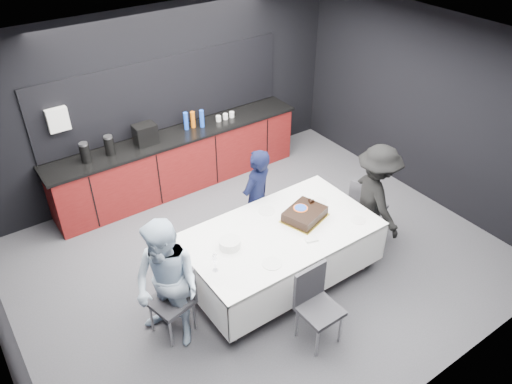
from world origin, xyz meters
The scene contains 18 objects.
ground centered at (0.00, 0.00, 0.00)m, with size 6.00×6.00×0.00m, color #48484D.
room_shell centered at (0.00, 0.00, 1.86)m, with size 6.04×5.04×2.82m.
kitchenette centered at (-0.02, 2.22, 0.54)m, with size 4.10×0.64×2.05m.
party_table centered at (0.00, -0.40, 0.64)m, with size 2.32×1.32×0.78m.
cake_assembly centered at (0.38, -0.39, 0.84)m, with size 0.62×0.56×0.16m.
plate_stack centered at (-0.65, -0.31, 0.83)m, with size 0.25×0.25×0.10m, color white.
loose_plate_near centered at (-0.43, -0.81, 0.78)m, with size 0.22×0.22×0.01m, color white.
loose_plate_right_a centered at (0.78, -0.23, 0.78)m, with size 0.18×0.18×0.01m, color white.
loose_plate_right_b centered at (0.90, -0.81, 0.78)m, with size 0.18×0.18×0.01m, color white.
loose_plate_far centered at (0.09, 0.00, 0.78)m, with size 0.22×0.22×0.01m, color white.
fork_pile centered at (0.18, -0.75, 0.79)m, with size 0.15×0.09×0.02m, color white.
champagne_flute centered at (-0.99, -0.54, 0.94)m, with size 0.06×0.06×0.22m.
chair_left centered at (-1.40, -0.36, 0.53)m, with size 0.50×0.50×0.92m.
chair_right centered at (1.47, -0.41, 0.53)m, with size 0.52×0.52×0.92m.
chair_near centered at (-0.23, -1.33, 0.53)m, with size 0.43×0.43×0.92m.
person_center centered at (0.18, 0.35, 0.73)m, with size 0.53×0.35×1.45m, color black.
person_left centered at (-1.53, -0.46, 0.80)m, with size 0.77×0.60×1.59m, color silver.
person_right centered at (1.41, -0.59, 0.77)m, with size 1.00×0.57×1.54m, color black.
Camera 1 is at (-2.90, -4.01, 4.54)m, focal length 35.00 mm.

